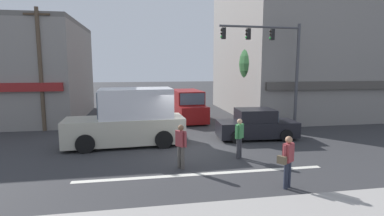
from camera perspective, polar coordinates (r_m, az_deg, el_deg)
ground_plane at (r=14.17m, az=-0.78°, el=-7.59°), size 120.00×120.00×0.00m
lane_marking_stripe at (r=10.90m, az=2.28°, el=-12.44°), size 9.00×0.24×0.01m
building_right_corner at (r=26.52m, az=20.17°, el=11.81°), size 11.81×11.97×11.59m
street_tree at (r=21.99m, az=14.03°, el=8.17°), size 3.88×3.88×5.92m
utility_pole_near_left at (r=19.46m, az=-26.92°, el=6.82°), size 1.40×0.22×7.11m
utility_pole_far_right at (r=22.71m, az=19.24°, el=8.95°), size 1.40×0.22×8.42m
traffic_light_mast at (r=17.93m, az=15.95°, el=9.27°), size 4.89×0.49×6.20m
van_waiting_far at (r=21.06m, az=-0.85°, el=0.35°), size 2.26×4.71×2.11m
box_truck_crossing_center at (r=14.74m, az=-11.85°, el=-2.16°), size 5.69×2.46×2.75m
sedan_approaching_near at (r=16.14m, az=12.14°, el=-3.25°), size 4.20×2.07×1.58m
pedestrian_foreground_with_bag at (r=9.87m, az=17.74°, el=-9.22°), size 0.66×0.49×1.67m
pedestrian_mid_crossing at (r=12.54m, az=9.01°, el=-5.28°), size 0.43×0.43×1.67m
pedestrian_far_side at (r=11.17m, az=-2.13°, el=-6.84°), size 0.39×0.48×1.67m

